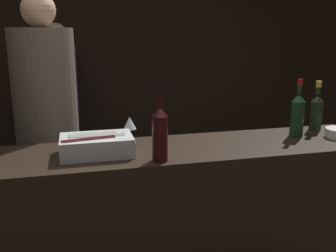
{
  "coord_description": "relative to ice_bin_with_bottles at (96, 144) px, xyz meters",
  "views": [
    {
      "loc": [
        -0.48,
        -1.65,
        1.6
      ],
      "look_at": [
        0.0,
        0.29,
        1.1
      ],
      "focal_mm": 40.0,
      "sensor_mm": 36.0,
      "label": 1
    }
  ],
  "objects": [
    {
      "name": "red_wine_bottle_burgundy",
      "position": [
        1.21,
        0.07,
        0.08
      ],
      "size": [
        0.08,
        0.08,
        0.35
      ],
      "color": "#143319",
      "rests_on": "bar_counter"
    },
    {
      "name": "person_in_hoodie",
      "position": [
        -0.24,
        1.77,
        -0.09
      ],
      "size": [
        0.35,
        0.35,
        1.69
      ],
      "rotation": [
        0.0,
        0.0,
        -2.28
      ],
      "color": "black",
      "rests_on": "ground_plane"
    },
    {
      "name": "red_wine_bottle_black_foil",
      "position": [
        0.3,
        -0.17,
        0.09
      ],
      "size": [
        0.08,
        0.08,
        0.38
      ],
      "color": "black",
      "rests_on": "bar_counter"
    },
    {
      "name": "ice_bin_with_bottles",
      "position": [
        0.0,
        0.0,
        0.0
      ],
      "size": [
        0.37,
        0.24,
        0.11
      ],
      "color": "silver",
      "rests_on": "bar_counter"
    },
    {
      "name": "wine_glass",
      "position": [
        0.2,
        0.16,
        0.06
      ],
      "size": [
        0.07,
        0.07,
        0.16
      ],
      "color": "silver",
      "rests_on": "bar_counter"
    },
    {
      "name": "wall_back_chalkboard",
      "position": [
        0.4,
        2.16,
        0.36
      ],
      "size": [
        6.4,
        0.06,
        2.8
      ],
      "color": "black",
      "rests_on": "ground_plane"
    },
    {
      "name": "bar_counter",
      "position": [
        0.4,
        0.02,
        -0.55
      ],
      "size": [
        2.5,
        0.53,
        0.98
      ],
      "color": "black",
      "rests_on": "ground_plane"
    },
    {
      "name": "person_blond_tee",
      "position": [
        -0.28,
        0.6,
        -0.01
      ],
      "size": [
        0.4,
        0.4,
        1.84
      ],
      "rotation": [
        0.0,
        0.0,
        0.4
      ],
      "color": "black",
      "rests_on": "ground_plane"
    },
    {
      "name": "champagne_bottle",
      "position": [
        1.42,
        0.18,
        0.07
      ],
      "size": [
        0.08,
        0.08,
        0.32
      ],
      "color": "black",
      "rests_on": "bar_counter"
    }
  ]
}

